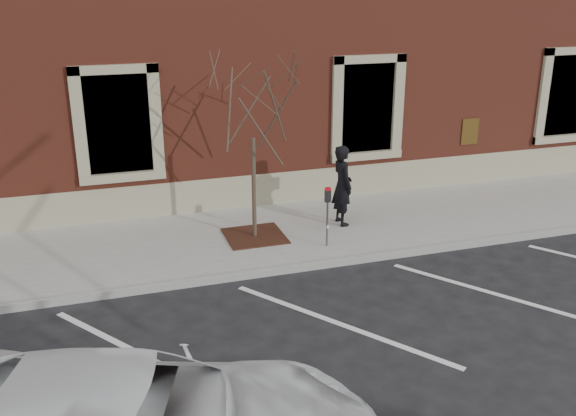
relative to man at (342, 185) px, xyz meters
name	(u,v)px	position (x,y,z in m)	size (l,w,h in m)	color
ground	(297,270)	(-1.65, -1.75, -1.06)	(120.00, 120.00, 0.00)	#28282B
sidewalk_near	(272,235)	(-1.65, 0.00, -0.99)	(40.00, 3.50, 0.15)	#B9B6AE
curb_near	(298,268)	(-1.65, -1.80, -0.99)	(40.00, 0.12, 0.15)	#9E9E99
parking_stripes	(339,324)	(-1.65, -3.95, -1.06)	(28.00, 4.40, 0.01)	silver
building_civic	(211,31)	(-1.65, 5.99, 2.93)	(40.00, 8.62, 8.00)	maroon
man	(342,185)	(0.00, 0.00, 0.00)	(0.67, 0.44, 1.83)	black
parking_meter	(328,206)	(-0.78, -1.10, -0.03)	(0.12, 0.09, 1.28)	#595B60
tree_grate	(255,236)	(-2.09, -0.16, -0.90)	(1.25, 1.25, 0.03)	#462016
sapling	(252,109)	(-2.09, -0.16, 1.87)	(2.39, 2.39, 3.99)	#4E3E2F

